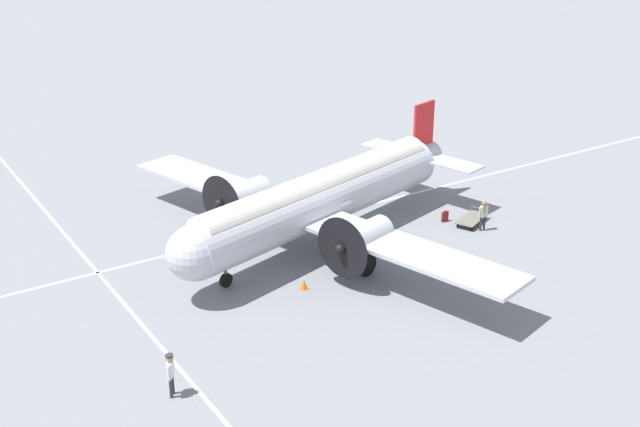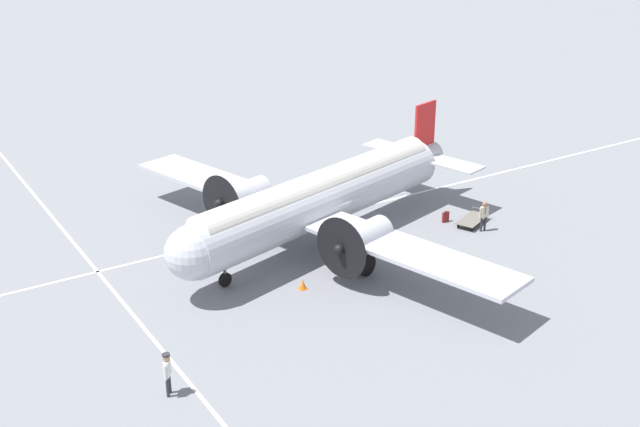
# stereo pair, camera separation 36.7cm
# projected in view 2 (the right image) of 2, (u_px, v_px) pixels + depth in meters

# --- Properties ---
(ground_plane) EXTENTS (300.00, 300.00, 0.00)m
(ground_plane) POSITION_uv_depth(u_px,v_px,m) (320.00, 243.00, 42.68)
(ground_plane) COLOR slate
(apron_line_eastwest) EXTENTS (120.00, 0.16, 0.01)m
(apron_line_eastwest) POSITION_uv_depth(u_px,v_px,m) (292.00, 224.00, 45.01)
(apron_line_eastwest) COLOR silver
(apron_line_eastwest) RESTS_ON ground_plane
(apron_line_northsouth) EXTENTS (0.16, 120.00, 0.01)m
(apron_line_northsouth) POSITION_uv_depth(u_px,v_px,m) (118.00, 296.00, 37.21)
(apron_line_northsouth) COLOR silver
(apron_line_northsouth) RESTS_ON ground_plane
(airliner_main) EXTENTS (20.00, 24.53, 5.85)m
(airliner_main) POSITION_uv_depth(u_px,v_px,m) (315.00, 201.00, 41.42)
(airliner_main) COLOR silver
(airliner_main) RESTS_ON ground_plane
(crew_foreground) EXTENTS (0.42, 0.50, 1.80)m
(crew_foreground) POSITION_uv_depth(u_px,v_px,m) (167.00, 369.00, 29.68)
(crew_foreground) COLOR #2D2D33
(crew_foreground) RESTS_ON ground_plane
(passenger_boarding) EXTENTS (0.59, 0.28, 1.74)m
(passenger_boarding) POSITION_uv_depth(u_px,v_px,m) (484.00, 213.00, 43.72)
(passenger_boarding) COLOR #2D2D33
(passenger_boarding) RESTS_ON ground_plane
(suitcase_near_door) EXTENTS (0.43, 0.12, 0.65)m
(suitcase_near_door) POSITION_uv_depth(u_px,v_px,m) (446.00, 217.00, 45.16)
(suitcase_near_door) COLOR maroon
(suitcase_near_door) RESTS_ON ground_plane
(baggage_cart) EXTENTS (2.54, 1.91, 0.56)m
(baggage_cart) POSITION_uv_depth(u_px,v_px,m) (472.00, 219.00, 44.91)
(baggage_cart) COLOR #6B665B
(baggage_cart) RESTS_ON ground_plane
(traffic_cone) EXTENTS (0.37, 0.37, 0.49)m
(traffic_cone) POSITION_uv_depth(u_px,v_px,m) (303.00, 284.00, 37.82)
(traffic_cone) COLOR orange
(traffic_cone) RESTS_ON ground_plane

